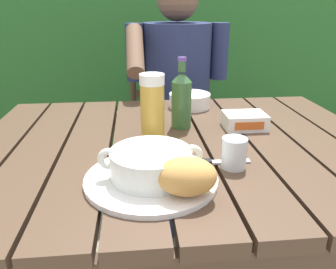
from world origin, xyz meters
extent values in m
cube|color=#4A3525|center=(-0.39, 0.00, 0.71)|extent=(0.12, 0.89, 0.04)
cube|color=#4A3525|center=(-0.26, 0.00, 0.71)|extent=(0.12, 0.89, 0.04)
cube|color=#4A3525|center=(-0.13, 0.00, 0.71)|extent=(0.12, 0.89, 0.04)
cube|color=#4A3525|center=(0.00, 0.00, 0.71)|extent=(0.12, 0.89, 0.04)
cube|color=#4A3525|center=(0.13, 0.00, 0.71)|extent=(0.12, 0.89, 0.04)
cube|color=#4A3525|center=(0.26, 0.00, 0.71)|extent=(0.12, 0.89, 0.04)
cube|color=#4A3525|center=(0.39, 0.00, 0.71)|extent=(0.12, 0.89, 0.04)
cube|color=#4A3525|center=(0.00, -0.41, 0.66)|extent=(1.13, 0.03, 0.08)
cube|color=#4A3525|center=(0.00, 0.41, 0.66)|extent=(1.13, 0.03, 0.08)
cube|color=#4A3525|center=(-0.55, 0.40, 0.35)|extent=(0.06, 0.06, 0.70)
cube|color=#4A3525|center=(0.55, 0.40, 0.35)|extent=(0.06, 0.06, 0.70)
cube|color=#286027|center=(0.00, 1.66, 1.00)|extent=(3.92, 0.60, 1.99)
cylinder|color=#4C3823|center=(-0.05, 1.81, 0.92)|extent=(0.10, 0.10, 1.84)
cylinder|color=#453322|center=(0.30, 0.63, 0.22)|extent=(0.04, 0.04, 0.45)
cylinder|color=#453322|center=(-0.14, 0.63, 0.22)|extent=(0.04, 0.04, 0.45)
cylinder|color=#453322|center=(0.30, 1.02, 0.22)|extent=(0.04, 0.04, 0.45)
cylinder|color=#453322|center=(-0.14, 1.02, 0.22)|extent=(0.04, 0.04, 0.45)
cube|color=#453322|center=(0.08, 0.82, 0.46)|extent=(0.47, 0.43, 0.02)
cylinder|color=#453322|center=(0.30, 1.02, 0.68)|extent=(0.04, 0.04, 0.48)
cylinder|color=#453322|center=(-0.14, 1.02, 0.68)|extent=(0.04, 0.04, 0.48)
cube|color=#453322|center=(0.08, 1.02, 0.61)|extent=(0.43, 0.02, 0.04)
cube|color=#453322|center=(0.08, 1.02, 0.73)|extent=(0.43, 0.02, 0.04)
cube|color=#453322|center=(0.08, 1.02, 0.85)|extent=(0.43, 0.02, 0.04)
cylinder|color=navy|center=(0.17, 0.52, 0.23)|extent=(0.11, 0.11, 0.45)
cylinder|color=navy|center=(0.17, 0.62, 0.51)|extent=(0.13, 0.40, 0.13)
cylinder|color=navy|center=(0.00, 0.52, 0.23)|extent=(0.11, 0.11, 0.45)
cylinder|color=navy|center=(0.00, 0.62, 0.51)|extent=(0.13, 0.40, 0.13)
cylinder|color=navy|center=(0.08, 0.72, 0.77)|extent=(0.32, 0.32, 0.51)
cylinder|color=navy|center=(0.28, 0.70, 0.89)|extent=(0.08, 0.08, 0.26)
cylinder|color=navy|center=(-0.12, 0.70, 0.89)|extent=(0.08, 0.08, 0.26)
cylinder|color=brown|center=(-0.12, 0.54, 0.92)|extent=(0.07, 0.25, 0.21)
cylinder|color=white|center=(-0.10, -0.22, 0.74)|extent=(0.30, 0.30, 0.01)
cylinder|color=white|center=(-0.10, -0.22, 0.77)|extent=(0.18, 0.18, 0.06)
cylinder|color=#A3462B|center=(-0.10, -0.22, 0.79)|extent=(0.16, 0.16, 0.01)
torus|color=white|center=(-0.18, -0.22, 0.79)|extent=(0.05, 0.01, 0.05)
torus|color=white|center=(-0.01, -0.22, 0.79)|extent=(0.05, 0.01, 0.05)
ellipsoid|color=#CD9248|center=(-0.03, -0.30, 0.78)|extent=(0.13, 0.10, 0.08)
cylinder|color=gold|center=(-0.08, 0.04, 0.81)|extent=(0.07, 0.07, 0.16)
cylinder|color=white|center=(-0.08, 0.04, 0.90)|extent=(0.07, 0.07, 0.03)
cylinder|color=#335D30|center=(0.02, 0.12, 0.80)|extent=(0.06, 0.06, 0.15)
cone|color=#335D30|center=(0.02, 0.12, 0.89)|extent=(0.06, 0.06, 0.03)
cylinder|color=#335D30|center=(0.02, 0.12, 0.92)|extent=(0.02, 0.02, 0.03)
cylinder|color=#5F428F|center=(0.02, 0.12, 0.95)|extent=(0.03, 0.03, 0.01)
cylinder|color=silver|center=(0.10, -0.17, 0.77)|extent=(0.06, 0.06, 0.07)
cube|color=white|center=(0.22, 0.09, 0.76)|extent=(0.13, 0.10, 0.05)
cube|color=#CD571F|center=(0.22, 0.04, 0.76)|extent=(0.09, 0.00, 0.02)
cube|color=silver|center=(0.09, -0.15, 0.73)|extent=(0.13, 0.02, 0.00)
cube|color=black|center=(0.02, -0.15, 0.74)|extent=(0.07, 0.02, 0.01)
cylinder|color=white|center=(0.08, 0.34, 0.76)|extent=(0.16, 0.16, 0.05)
camera|label=1|loc=(-0.12, -0.87, 1.10)|focal=35.41mm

